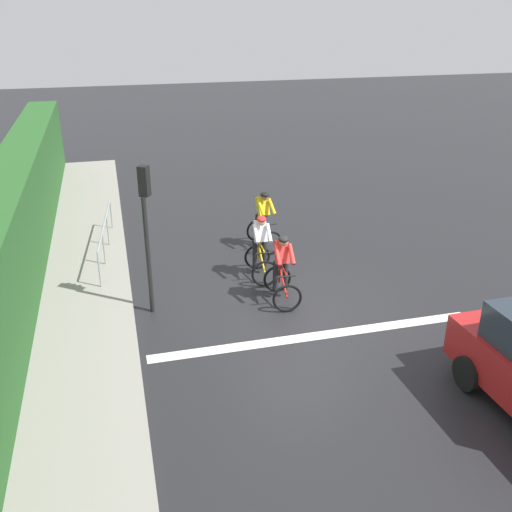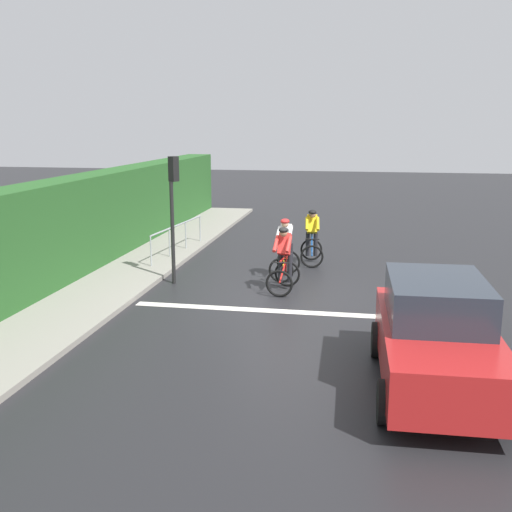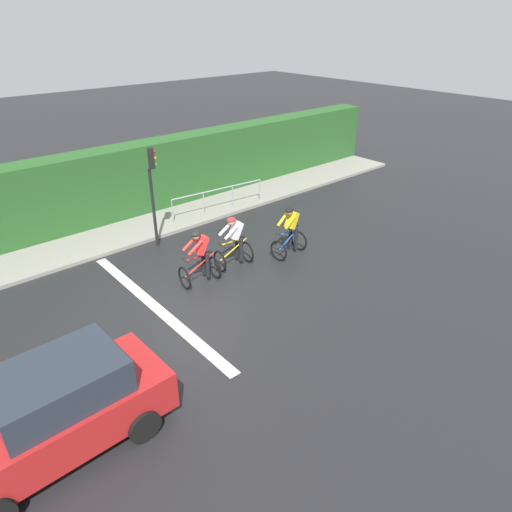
# 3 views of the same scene
# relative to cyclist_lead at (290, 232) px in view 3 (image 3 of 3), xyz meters

# --- Properties ---
(ground_plane) EXTENTS (80.00, 80.00, 0.00)m
(ground_plane) POSITION_rel_cyclist_lead_xyz_m (-0.18, -3.75, -0.80)
(ground_plane) COLOR black
(sidewalk_kerb) EXTENTS (2.80, 24.81, 0.12)m
(sidewalk_kerb) POSITION_rel_cyclist_lead_xyz_m (-5.21, -1.75, -0.74)
(sidewalk_kerb) COLOR gray
(sidewalk_kerb) RESTS_ON ground
(stone_wall_low) EXTENTS (0.44, 24.81, 0.61)m
(stone_wall_low) POSITION_rel_cyclist_lead_xyz_m (-6.11, -1.75, -0.49)
(stone_wall_low) COLOR tan
(stone_wall_low) RESTS_ON ground
(hedge_wall) EXTENTS (1.10, 24.81, 2.71)m
(hedge_wall) POSITION_rel_cyclist_lead_xyz_m (-6.41, -1.75, 0.56)
(hedge_wall) COLOR #265623
(hedge_wall) RESTS_ON ground
(road_marking_stop_line) EXTENTS (7.00, 0.30, 0.01)m
(road_marking_stop_line) POSITION_rel_cyclist_lead_xyz_m (-0.18, -4.88, -0.79)
(road_marking_stop_line) COLOR silver
(road_marking_stop_line) RESTS_ON ground
(cyclist_lead) EXTENTS (0.79, 1.15, 1.66)m
(cyclist_lead) POSITION_rel_cyclist_lead_xyz_m (0.00, 0.00, 0.00)
(cyclist_lead) COLOR black
(cyclist_lead) RESTS_ON ground
(cyclist_second) EXTENTS (0.75, 1.12, 1.66)m
(cyclist_second) POSITION_rel_cyclist_lead_xyz_m (-0.56, -1.83, 0.00)
(cyclist_second) COLOR black
(cyclist_second) RESTS_ON ground
(cyclist_mid) EXTENTS (0.75, 1.12, 1.66)m
(cyclist_mid) POSITION_rel_cyclist_lead_xyz_m (-0.42, -3.19, 0.00)
(cyclist_mid) COLOR black
(cyclist_mid) RESTS_ON ground
(car_red) EXTENTS (1.97, 4.14, 1.76)m
(car_red) POSITION_rel_cyclist_lead_xyz_m (2.71, -8.41, 0.08)
(car_red) COLOR #B21E1E
(car_red) RESTS_ON ground
(traffic_light_near_crossing) EXTENTS (0.27, 0.29, 3.34)m
(traffic_light_near_crossing) POSITION_rel_cyclist_lead_xyz_m (-3.36, -2.91, 1.43)
(traffic_light_near_crossing) COLOR black
(traffic_light_near_crossing) RESTS_ON ground
(pedestrian_railing_kerbside) EXTENTS (0.42, 3.99, 1.03)m
(pedestrian_railing_kerbside) POSITION_rel_cyclist_lead_xyz_m (-4.31, 0.32, 0.01)
(pedestrian_railing_kerbside) COLOR #999EA3
(pedestrian_railing_kerbside) RESTS_ON ground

